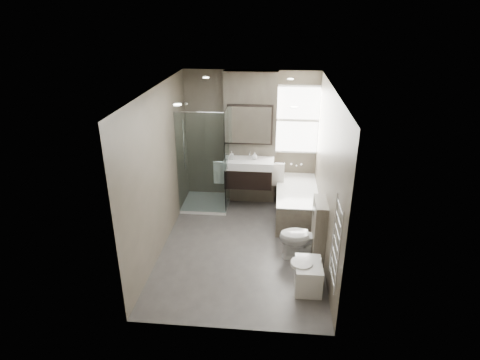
# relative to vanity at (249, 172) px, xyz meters

# --- Properties ---
(room) EXTENTS (2.70, 3.90, 2.70)m
(room) POSITION_rel_vanity_xyz_m (0.00, -1.43, 0.56)
(room) COLOR #4A4744
(room) RESTS_ON ground
(vanity_pier) EXTENTS (1.00, 0.25, 2.60)m
(vanity_pier) POSITION_rel_vanity_xyz_m (0.00, 0.35, 0.56)
(vanity_pier) COLOR #5C5549
(vanity_pier) RESTS_ON ground
(vanity) EXTENTS (0.95, 0.47, 0.66)m
(vanity) POSITION_rel_vanity_xyz_m (0.00, 0.00, 0.00)
(vanity) COLOR black
(vanity) RESTS_ON vanity_pier
(mirror_cabinet) EXTENTS (0.86, 0.08, 0.76)m
(mirror_cabinet) POSITION_rel_vanity_xyz_m (0.00, 0.19, 0.89)
(mirror_cabinet) COLOR black
(mirror_cabinet) RESTS_ON vanity_pier
(towel_left) EXTENTS (0.24, 0.06, 0.44)m
(towel_left) POSITION_rel_vanity_xyz_m (-0.56, -0.02, -0.02)
(towel_left) COLOR white
(towel_left) RESTS_ON vanity_pier
(towel_right) EXTENTS (0.24, 0.06, 0.44)m
(towel_right) POSITION_rel_vanity_xyz_m (0.56, -0.02, -0.02)
(towel_right) COLOR white
(towel_right) RESTS_ON vanity_pier
(shower_enclosure) EXTENTS (0.90, 0.90, 2.00)m
(shower_enclosure) POSITION_rel_vanity_xyz_m (-0.75, -0.08, -0.25)
(shower_enclosure) COLOR white
(shower_enclosure) RESTS_ON ground
(bathtub) EXTENTS (0.75, 1.60, 0.57)m
(bathtub) POSITION_rel_vanity_xyz_m (0.92, -0.33, -0.43)
(bathtub) COLOR #5C5549
(bathtub) RESTS_ON ground
(window) EXTENTS (0.98, 0.06, 1.33)m
(window) POSITION_rel_vanity_xyz_m (0.90, 0.45, 0.93)
(window) COLOR white
(window) RESTS_ON room
(toilet) EXTENTS (0.73, 0.43, 0.73)m
(toilet) POSITION_rel_vanity_xyz_m (0.97, -1.67, -0.37)
(toilet) COLOR white
(toilet) RESTS_ON ground
(cistern_box) EXTENTS (0.19, 0.55, 1.00)m
(cistern_box) POSITION_rel_vanity_xyz_m (1.21, -1.68, -0.24)
(cistern_box) COLOR #5C5549
(cistern_box) RESTS_ON ground
(bidet) EXTENTS (0.44, 0.51, 0.53)m
(bidet) POSITION_rel_vanity_xyz_m (1.01, -2.44, -0.53)
(bidet) COLOR white
(bidet) RESTS_ON ground
(towel_radiator) EXTENTS (0.03, 0.49, 1.10)m
(towel_radiator) POSITION_rel_vanity_xyz_m (1.25, -3.03, 0.38)
(towel_radiator) COLOR silver
(towel_radiator) RESTS_ON room
(soap_bottle_a) EXTENTS (0.07, 0.08, 0.16)m
(soap_bottle_a) POSITION_rel_vanity_xyz_m (-0.33, -0.03, 0.34)
(soap_bottle_a) COLOR white
(soap_bottle_a) RESTS_ON vanity
(soap_bottle_b) EXTENTS (0.11, 0.11, 0.14)m
(soap_bottle_b) POSITION_rel_vanity_xyz_m (0.11, 0.03, 0.33)
(soap_bottle_b) COLOR white
(soap_bottle_b) RESTS_ON vanity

